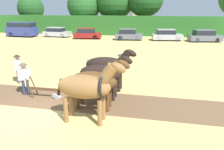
# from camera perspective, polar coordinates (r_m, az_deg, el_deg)

# --- Properties ---
(ground_plane) EXTENTS (240.00, 240.00, 0.00)m
(ground_plane) POSITION_cam_1_polar(r_m,az_deg,el_deg) (10.02, -18.38, -9.57)
(ground_plane) COLOR tan
(plowed_furrow_strip) EXTENTS (25.63, 2.64, 0.01)m
(plowed_furrow_strip) POSITION_cam_1_polar(r_m,az_deg,el_deg) (12.20, -21.49, -5.03)
(plowed_furrow_strip) COLOR brown
(plowed_furrow_strip) RESTS_ON ground
(hedgerow) EXTENTS (57.87, 1.42, 3.15)m
(hedgerow) POSITION_cam_1_polar(r_m,az_deg,el_deg) (36.77, 4.45, 12.71)
(hedgerow) COLOR #286023
(hedgerow) RESTS_ON ground
(tree_far_left) EXTENTS (5.20, 5.20, 6.87)m
(tree_far_left) POSITION_cam_1_polar(r_m,az_deg,el_deg) (48.95, -20.47, 15.97)
(tree_far_left) COLOR brown
(tree_far_left) RESTS_ON ground
(tree_left) EXTENTS (5.91, 5.91, 7.75)m
(tree_left) POSITION_cam_1_polar(r_m,az_deg,el_deg) (41.51, -7.40, 17.56)
(tree_left) COLOR #4C3823
(tree_left) RESTS_ON ground
(draft_horse_lead_left) EXTENTS (2.84, 0.99, 2.56)m
(draft_horse_lead_left) POSITION_cam_1_polar(r_m,az_deg,el_deg) (8.43, -6.58, -3.05)
(draft_horse_lead_left) COLOR brown
(draft_horse_lead_left) RESTS_ON ground
(draft_horse_lead_right) EXTENTS (2.81, 0.93, 2.38)m
(draft_horse_lead_right) POSITION_cam_1_polar(r_m,az_deg,el_deg) (9.59, -4.21, -1.58)
(draft_horse_lead_right) COLOR #513319
(draft_horse_lead_right) RESTS_ON ground
(draft_horse_trail_left) EXTENTS (2.78, 0.94, 2.29)m
(draft_horse_trail_left) POSITION_cam_1_polar(r_m,az_deg,el_deg) (10.72, -2.43, 0.40)
(draft_horse_trail_left) COLOR black
(draft_horse_trail_left) RESTS_ON ground
(draft_horse_trail_right) EXTENTS (2.92, 0.91, 2.37)m
(draft_horse_trail_right) POSITION_cam_1_polar(r_m,az_deg,el_deg) (11.84, -0.97, 2.60)
(draft_horse_trail_right) COLOR black
(draft_horse_trail_right) RESTS_ON ground
(plow) EXTENTS (1.78, 0.46, 1.13)m
(plow) POSITION_cam_1_polar(r_m,az_deg,el_deg) (11.47, -16.52, -4.18)
(plow) COLOR #4C331E
(plow) RESTS_ON ground
(farmer_at_plow) EXTENTS (0.50, 0.49, 1.69)m
(farmer_at_plow) POSITION_cam_1_polar(r_m,az_deg,el_deg) (12.07, -21.90, -0.36)
(farmer_at_plow) COLOR #28334C
(farmer_at_plow) RESTS_ON ground
(farmer_beside_team) EXTENTS (0.42, 0.64, 1.67)m
(farmer_beside_team) POSITION_cam_1_polar(r_m,az_deg,el_deg) (13.48, 2.22, 2.59)
(farmer_beside_team) COLOR #38332D
(farmer_beside_team) RESTS_ON ground
(farmer_onlooker_right) EXTENTS (0.43, 0.67, 1.72)m
(farmer_onlooker_right) POSITION_cam_1_polar(r_m,az_deg,el_deg) (14.16, -23.33, 2.02)
(farmer_onlooker_right) COLOR #4C4C4C
(farmer_onlooker_right) RESTS_ON ground
(parked_van) EXTENTS (4.72, 2.27, 2.23)m
(parked_van) POSITION_cam_1_polar(r_m,az_deg,el_deg) (37.87, -22.48, 10.98)
(parked_van) COLOR navy
(parked_van) RESTS_ON ground
(parked_car_left) EXTENTS (4.31, 2.00, 1.46)m
(parked_car_left) POSITION_cam_1_polar(r_m,az_deg,el_deg) (35.91, -14.25, 10.76)
(parked_car_left) COLOR #A8A8B2
(parked_car_left) RESTS_ON ground
(parked_car_center_left) EXTENTS (4.17, 2.27, 1.54)m
(parked_car_center_left) POSITION_cam_1_polar(r_m,az_deg,el_deg) (32.88, -6.48, 10.68)
(parked_car_center_left) COLOR maroon
(parked_car_center_left) RESTS_ON ground
(parked_car_center) EXTENTS (4.00, 2.26, 1.56)m
(parked_car_center) POSITION_cam_1_polar(r_m,az_deg,el_deg) (31.50, 4.29, 10.48)
(parked_car_center) COLOR #565B66
(parked_car_center) RESTS_ON ground
(parked_car_center_right) EXTENTS (4.27, 2.36, 1.55)m
(parked_car_center_right) POSITION_cam_1_polar(r_m,az_deg,el_deg) (31.71, 14.11, 10.06)
(parked_car_center_right) COLOR #9E9EA8
(parked_car_center_right) RESTS_ON ground
(parked_car_right) EXTENTS (4.47, 2.52, 1.60)m
(parked_car_right) POSITION_cam_1_polar(r_m,az_deg,el_deg) (32.15, 23.03, 9.35)
(parked_car_right) COLOR #565B66
(parked_car_right) RESTS_ON ground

